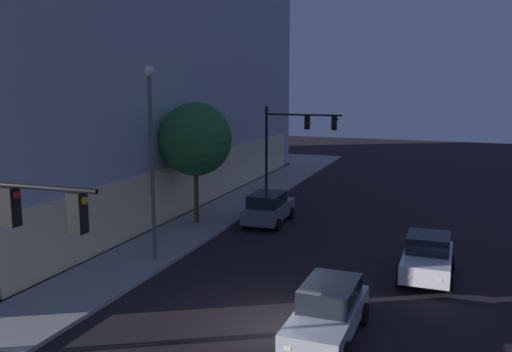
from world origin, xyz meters
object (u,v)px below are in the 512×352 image
Objects in this scene: car_white at (427,257)px; street_lamp_sidewalk at (151,141)px; sidewalk_tree at (195,139)px; car_grey at (268,208)px; traffic_light_far_corner at (295,133)px; car_silver at (328,310)px.

street_lamp_sidewalk is at bearing 100.91° from car_white.
car_grey is (1.58, -3.61, -3.82)m from sidewalk_tree.
car_grey is (5.91, 8.75, 0.02)m from car_white.
car_grey is (8.07, -2.41, -4.42)m from street_lamp_sidewalk.
street_lamp_sidewalk is 9.51m from car_grey.
traffic_light_far_corner is 15.40m from street_lamp_sidewalk.
car_white is 10.56m from car_grey.
traffic_light_far_corner is at bearing 19.31° from car_silver.
street_lamp_sidewalk reaches higher than car_silver.
street_lamp_sidewalk reaches higher than traffic_light_far_corner.
traffic_light_far_corner is 1.48× the size of car_white.
car_grey is at bearing 26.73° from car_silver.
street_lamp_sidewalk is at bearing 173.39° from traffic_light_far_corner.
street_lamp_sidewalk is at bearing -169.50° from sidewalk_tree.
car_silver is at bearing 158.15° from car_white.
traffic_light_far_corner is 16.51m from car_white.
car_silver is (-10.71, -9.80, -3.86)m from sidewalk_tree.
sidewalk_tree reaches higher than car_white.
car_grey is (-7.20, -0.64, -3.47)m from traffic_light_far_corner.
street_lamp_sidewalk is at bearing 63.81° from car_silver.
car_grey reaches higher than car_silver.
sidewalk_tree is (-8.79, 2.97, 0.35)m from traffic_light_far_corner.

